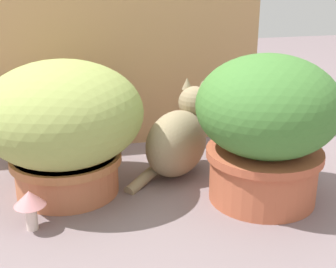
# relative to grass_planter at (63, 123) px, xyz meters

# --- Properties ---
(ground_plane) EXTENTS (6.00, 6.00, 0.00)m
(ground_plane) POSITION_rel_grass_planter_xyz_m (0.22, -0.12, -0.22)
(ground_plane) COLOR slate
(cardboard_backdrop) EXTENTS (1.17, 0.03, 0.78)m
(cardboard_backdrop) POSITION_rel_grass_planter_xyz_m (0.19, 0.38, 0.17)
(cardboard_backdrop) COLOR tan
(cardboard_backdrop) RESTS_ON ground
(grass_planter) EXTENTS (0.48, 0.48, 0.41)m
(grass_planter) POSITION_rel_grass_planter_xyz_m (0.00, 0.00, 0.00)
(grass_planter) COLOR #BB6A46
(grass_planter) RESTS_ON ground
(leafy_planter) EXTENTS (0.41, 0.41, 0.44)m
(leafy_planter) POSITION_rel_grass_planter_xyz_m (0.56, -0.18, 0.01)
(leafy_planter) COLOR #BC5D3E
(leafy_planter) RESTS_ON ground
(cat) EXTENTS (0.35, 0.30, 0.32)m
(cat) POSITION_rel_grass_planter_xyz_m (0.37, 0.06, -0.10)
(cat) COLOR #948361
(cat) RESTS_ON ground
(mushroom_ornament_red) EXTENTS (0.07, 0.07, 0.10)m
(mushroom_ornament_red) POSITION_rel_grass_planter_xyz_m (0.03, -0.06, -0.15)
(mushroom_ornament_red) COLOR #EEE3C5
(mushroom_ornament_red) RESTS_ON ground
(mushroom_ornament_pink) EXTENTS (0.08, 0.08, 0.11)m
(mushroom_ornament_pink) POSITION_rel_grass_planter_xyz_m (-0.10, -0.20, -0.14)
(mushroom_ornament_pink) COLOR silver
(mushroom_ornament_pink) RESTS_ON ground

